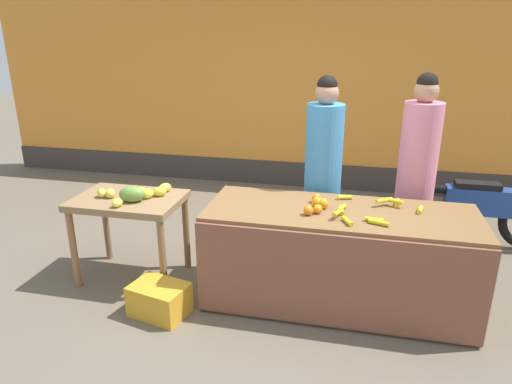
% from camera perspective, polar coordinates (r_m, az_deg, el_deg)
% --- Properties ---
extents(ground_plane, '(24.00, 24.00, 0.00)m').
position_cam_1_polar(ground_plane, '(4.14, 2.59, -12.43)').
color(ground_plane, '#665B4C').
extents(market_wall_back, '(9.76, 0.23, 2.88)m').
position_cam_1_polar(market_wall_back, '(6.61, 7.68, 12.54)').
color(market_wall_back, orange).
rests_on(market_wall_back, ground).
extents(fruit_stall_counter, '(2.16, 0.83, 0.83)m').
position_cam_1_polar(fruit_stall_counter, '(3.88, 10.14, -8.05)').
color(fruit_stall_counter, brown).
rests_on(fruit_stall_counter, ground).
extents(side_table_wooden, '(0.94, 0.65, 0.79)m').
position_cam_1_polar(side_table_wooden, '(4.25, -15.50, -2.13)').
color(side_table_wooden, olive).
rests_on(side_table_wooden, ground).
extents(banana_bunch_pile, '(0.70, 0.62, 0.07)m').
position_cam_1_polar(banana_bunch_pile, '(3.72, 13.97, -2.11)').
color(banana_bunch_pile, yellow).
rests_on(banana_bunch_pile, fruit_stall_counter).
extents(orange_pile, '(0.18, 0.36, 0.09)m').
position_cam_1_polar(orange_pile, '(3.71, 7.58, -1.51)').
color(orange_pile, orange).
rests_on(orange_pile, fruit_stall_counter).
extents(mango_papaya_pile, '(0.62, 0.57, 0.14)m').
position_cam_1_polar(mango_papaya_pile, '(4.13, -14.66, -0.14)').
color(mango_papaya_pile, yellow).
rests_on(mango_papaya_pile, side_table_wooden).
extents(vendor_woman_blue_shirt, '(0.34, 0.34, 1.82)m').
position_cam_1_polar(vendor_woman_blue_shirt, '(4.31, 8.30, 2.19)').
color(vendor_woman_blue_shirt, '#33333D').
rests_on(vendor_woman_blue_shirt, ground).
extents(vendor_woman_pink_shirt, '(0.34, 0.34, 1.85)m').
position_cam_1_polar(vendor_woman_pink_shirt, '(4.41, 19.28, 1.90)').
color(vendor_woman_pink_shirt, '#33333D').
rests_on(vendor_woman_pink_shirt, ground).
extents(parked_motorcycle, '(1.60, 0.18, 0.88)m').
position_cam_1_polar(parked_motorcycle, '(5.36, 26.44, -2.09)').
color(parked_motorcycle, black).
rests_on(parked_motorcycle, ground).
extents(produce_crate, '(0.50, 0.41, 0.26)m').
position_cam_1_polar(produce_crate, '(3.88, -11.90, -12.95)').
color(produce_crate, gold).
rests_on(produce_crate, ground).
extents(produce_sack, '(0.42, 0.38, 0.50)m').
position_cam_1_polar(produce_sack, '(4.89, -2.87, -3.90)').
color(produce_sack, tan).
rests_on(produce_sack, ground).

